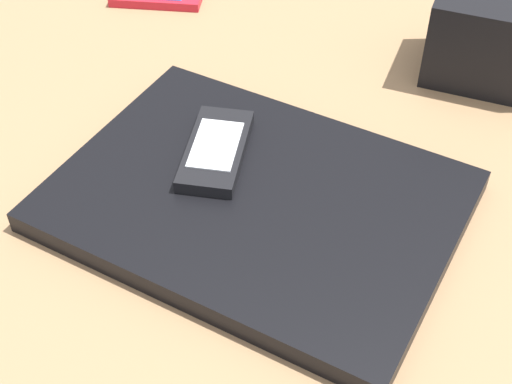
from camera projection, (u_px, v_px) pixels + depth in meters
The scene contains 4 objects.
desk_surface at pixel (253, 176), 66.35cm from camera, with size 120.00×80.00×3.00cm, color #9E7751.
laptop_closed at pixel (256, 201), 60.57cm from camera, with size 32.28×23.73×1.95cm, color black.
cell_phone_on_laptop at pixel (216, 150), 62.76cm from camera, with size 7.63×11.32×1.31cm.
desk_organizer at pixel (491, 35), 72.31cm from camera, with size 11.53×9.62×8.93cm, color black.
Camera 1 is at (21.95, -43.37, 46.68)cm, focal length 51.32 mm.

